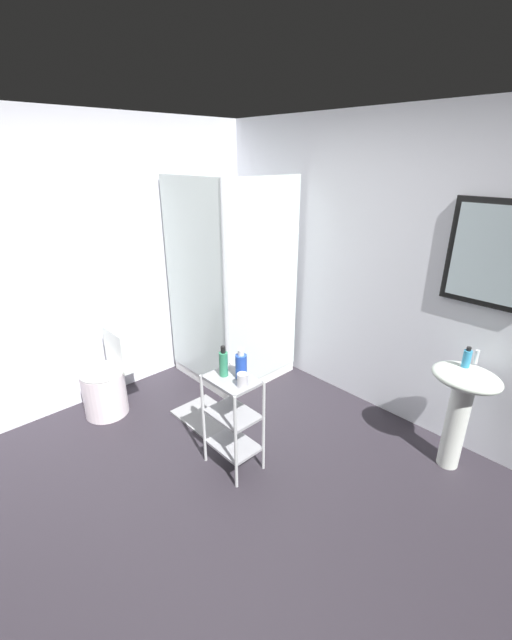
{
  "coord_description": "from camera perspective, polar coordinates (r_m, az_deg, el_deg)",
  "views": [
    {
      "loc": [
        1.65,
        -1.17,
        2.15
      ],
      "look_at": [
        -0.48,
        0.84,
        0.95
      ],
      "focal_mm": 22.51,
      "sensor_mm": 36.0,
      "label": 1
    }
  ],
  "objects": [
    {
      "name": "bath_mat",
      "position": [
        3.67,
        -6.85,
        -13.57
      ],
      "size": [
        0.6,
        0.4,
        0.02
      ],
      "primitive_type": "cube",
      "color": "gray",
      "rests_on": "ground_plane"
    },
    {
      "name": "sink_faucet",
      "position": [
        3.18,
        28.85,
        -4.61
      ],
      "size": [
        0.03,
        0.03,
        0.1
      ],
      "primitive_type": "cylinder",
      "color": "silver",
      "rests_on": "pedestal_sink"
    },
    {
      "name": "toilet",
      "position": [
        3.81,
        -20.17,
        -8.0
      ],
      "size": [
        0.37,
        0.49,
        0.76
      ],
      "color": "white",
      "rests_on": "ground_plane"
    },
    {
      "name": "rinse_cup",
      "position": [
        2.66,
        -1.94,
        -8.53
      ],
      "size": [
        0.07,
        0.07,
        0.09
      ],
      "primitive_type": "cylinder",
      "color": "silver",
      "rests_on": "storage_cart"
    },
    {
      "name": "body_wash_bottle_green",
      "position": [
        2.77,
        -4.64,
        -6.11
      ],
      "size": [
        0.06,
        0.06,
        0.22
      ],
      "color": "#338A60",
      "rests_on": "storage_cart"
    },
    {
      "name": "shampoo_bottle_blue",
      "position": [
        2.73,
        -2.13,
        -6.49
      ],
      "size": [
        0.08,
        0.08,
        0.21
      ],
      "color": "blue",
      "rests_on": "storage_cart"
    },
    {
      "name": "wall_left",
      "position": [
        3.8,
        -24.26,
        6.64
      ],
      "size": [
        0.1,
        4.2,
        2.5
      ],
      "primitive_type": "cube",
      "color": "white",
      "rests_on": "ground_plane"
    },
    {
      "name": "storage_cart",
      "position": [
        2.94,
        -3.3,
        -13.42
      ],
      "size": [
        0.38,
        0.28,
        0.74
      ],
      "color": "silver",
      "rests_on": "ground_plane"
    },
    {
      "name": "hand_soap_bottle",
      "position": [
        3.09,
        27.79,
        -4.82
      ],
      "size": [
        0.05,
        0.05,
        0.15
      ],
      "color": "#389ED1",
      "rests_on": "pedestal_sink"
    },
    {
      "name": "wall_back",
      "position": [
        3.55,
        17.72,
        6.63
      ],
      "size": [
        4.2,
        0.14,
        2.5
      ],
      "color": "white",
      "rests_on": "ground_plane"
    },
    {
      "name": "pedestal_sink",
      "position": [
        3.2,
        27.19,
        -9.82
      ],
      "size": [
        0.46,
        0.37,
        0.81
      ],
      "color": "white",
      "rests_on": "ground_plane"
    },
    {
      "name": "shower_stall",
      "position": [
        4.07,
        -3.41,
        -2.18
      ],
      "size": [
        0.92,
        0.92,
        2.0
      ],
      "color": "white",
      "rests_on": "ground_plane"
    },
    {
      "name": "ground_plane",
      "position": [
        2.96,
        -6.03,
        -24.75
      ],
      "size": [
        4.2,
        4.2,
        0.02
      ],
      "primitive_type": "cube",
      "color": "#2B262E"
    }
  ]
}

